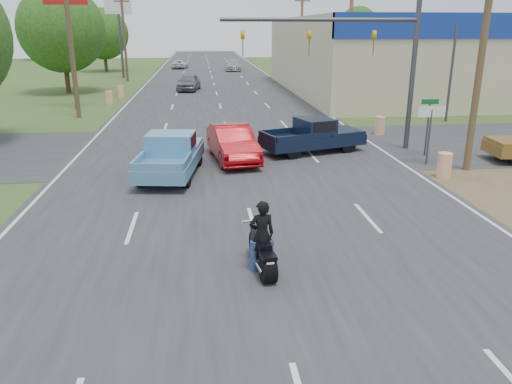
{
  "coord_description": "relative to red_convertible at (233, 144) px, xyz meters",
  "views": [
    {
      "loc": [
        -1.44,
        -6.02,
        5.62
      ],
      "look_at": [
        -0.0,
        7.06,
        1.3
      ],
      "focal_mm": 35.0,
      "sensor_mm": 36.0,
      "label": 1
    }
  ],
  "objects": [
    {
      "name": "main_road",
      "position": [
        0.11,
        24.37,
        -0.76
      ],
      "size": [
        15.0,
        180.0,
        0.02
      ],
      "primitive_type": "cube",
      "color": "#2D2D30",
      "rests_on": "ground"
    },
    {
      "name": "cross_road",
      "position": [
        0.11,
        2.37,
        -0.76
      ],
      "size": [
        120.0,
        10.0,
        0.02
      ],
      "primitive_type": "cube",
      "color": "#2D2D30",
      "rests_on": "ground"
    },
    {
      "name": "utility_pole_1",
      "position": [
        9.61,
        -2.63,
        4.55
      ],
      "size": [
        2.0,
        0.28,
        10.0
      ],
      "color": "#4C3823",
      "rests_on": "ground"
    },
    {
      "name": "utility_pole_2",
      "position": [
        9.61,
        15.37,
        4.55
      ],
      "size": [
        2.0,
        0.28,
        10.0
      ],
      "color": "#4C3823",
      "rests_on": "ground"
    },
    {
      "name": "utility_pole_3",
      "position": [
        9.61,
        33.37,
        4.55
      ],
      "size": [
        2.0,
        0.28,
        10.0
      ],
      "color": "#4C3823",
      "rests_on": "ground"
    },
    {
      "name": "utility_pole_5",
      "position": [
        -9.39,
        12.37,
        4.55
      ],
      "size": [
        2.0,
        0.28,
        10.0
      ],
      "color": "#4C3823",
      "rests_on": "ground"
    },
    {
      "name": "utility_pole_6",
      "position": [
        -9.39,
        36.37,
        4.55
      ],
      "size": [
        2.0,
        0.28,
        10.0
      ],
      "color": "#4C3823",
      "rests_on": "ground"
    },
    {
      "name": "tree_1",
      "position": [
        -13.39,
        26.37,
        4.8
      ],
      "size": [
        7.56,
        7.56,
        9.36
      ],
      "color": "#422D19",
      "rests_on": "ground"
    },
    {
      "name": "tree_2",
      "position": [
        -14.09,
        50.37,
        4.18
      ],
      "size": [
        6.72,
        6.72,
        8.32
      ],
      "color": "#422D19",
      "rests_on": "ground"
    },
    {
      "name": "tree_5",
      "position": [
        30.11,
        79.37,
        5.11
      ],
      "size": [
        7.98,
        7.98,
        9.88
      ],
      "color": "#422D19",
      "rests_on": "ground"
    },
    {
      "name": "tree_6",
      "position": [
        -29.89,
        79.37,
        5.74
      ],
      "size": [
        8.82,
        8.82,
        10.92
      ],
      "color": "#422D19",
      "rests_on": "ground"
    },
    {
      "name": "barrel_0",
      "position": [
        8.11,
        -3.63,
        -0.27
      ],
      "size": [
        0.56,
        0.56,
        1.0
      ],
      "primitive_type": "cylinder",
      "color": "orange",
      "rests_on": "ground"
    },
    {
      "name": "barrel_1",
      "position": [
        8.51,
        4.87,
        -0.27
      ],
      "size": [
        0.56,
        0.56,
        1.0
      ],
      "primitive_type": "cylinder",
      "color": "orange",
      "rests_on": "ground"
    },
    {
      "name": "barrel_2",
      "position": [
        -8.39,
        18.37,
        -0.27
      ],
      "size": [
        0.56,
        0.56,
        1.0
      ],
      "primitive_type": "cylinder",
      "color": "orange",
      "rests_on": "ground"
    },
    {
      "name": "barrel_3",
      "position": [
        -8.09,
        22.37,
        -0.27
      ],
      "size": [
        0.56,
        0.56,
        1.0
      ],
      "primitive_type": "cylinder",
      "color": "orange",
      "rests_on": "ground"
    },
    {
      "name": "pole_sign_left_near",
      "position": [
        -10.39,
        16.37,
        6.4
      ],
      "size": [
        3.0,
        0.35,
        9.2
      ],
      "color": "#3F3F44",
      "rests_on": "ground"
    },
    {
      "name": "pole_sign_left_far",
      "position": [
        -10.39,
        40.37,
        6.4
      ],
      "size": [
        3.0,
        0.35,
        9.2
      ],
      "color": "#3F3F44",
      "rests_on": "ground"
    },
    {
      "name": "lane_sign",
      "position": [
        8.31,
        -1.63,
        1.13
      ],
      "size": [
        1.2,
        0.08,
        2.52
      ],
      "color": "#3F3F44",
      "rests_on": "ground"
    },
    {
      "name": "street_name_sign",
      "position": [
        8.91,
        -0.13,
        0.84
      ],
      "size": [
        0.8,
        0.08,
        2.61
      ],
      "color": "#3F3F44",
      "rests_on": "ground"
    },
    {
      "name": "signal_mast",
      "position": [
        5.93,
        1.37,
        4.03
      ],
      "size": [
        9.12,
        0.4,
        7.0
      ],
      "color": "#3F3F44",
      "rests_on": "ground"
    },
    {
      "name": "red_convertible",
      "position": [
        0.0,
        0.0,
        0.0
      ],
      "size": [
        2.29,
        4.86,
        1.54
      ],
      "primitive_type": "imported",
      "rotation": [
        0.0,
        0.0,
        0.15
      ],
      "color": "#92060B",
      "rests_on": "ground"
    },
    {
      "name": "motorcycle",
      "position": [
        0.01,
        -10.81,
        -0.3
      ],
      "size": [
        0.68,
        2.1,
        1.07
      ],
      "rotation": [
        0.0,
        0.0,
        0.12
      ],
      "color": "black",
      "rests_on": "ground"
    },
    {
      "name": "rider",
      "position": [
        0.0,
        -10.76,
        0.08
      ],
      "size": [
        0.67,
        0.48,
        1.7
      ],
      "primitive_type": "imported",
      "rotation": [
        0.0,
        0.0,
        3.27
      ],
      "color": "black",
      "rests_on": "ground"
    },
    {
      "name": "blue_pickup",
      "position": [
        -2.58,
        -2.0,
        0.09
      ],
      "size": [
        2.68,
        5.37,
        1.71
      ],
      "rotation": [
        0.0,
        0.0,
        -0.14
      ],
      "color": "black",
      "rests_on": "ground"
    },
    {
      "name": "navy_pickup",
      "position": [
        3.99,
        1.19,
        0.05
      ],
      "size": [
        5.24,
        3.32,
        1.62
      ],
      "rotation": [
        0.0,
        0.0,
        -1.25
      ],
      "color": "black",
      "rests_on": "ground"
    },
    {
      "name": "distant_car_grey",
      "position": [
        -2.42,
        26.86,
        0.0
      ],
      "size": [
        2.48,
        4.76,
        1.55
      ],
      "primitive_type": "imported",
      "rotation": [
        0.0,
        0.0,
        -0.15
      ],
      "color": "slate",
      "rests_on": "ground"
    },
    {
      "name": "distant_car_silver",
      "position": [
        3.31,
        49.96,
        -0.01
      ],
      "size": [
        2.32,
        5.33,
        1.52
      ],
      "primitive_type": "imported",
      "rotation": [
        0.0,
        0.0,
        -0.04
      ],
      "color": "#A8A9AD",
      "rests_on": "ground"
    },
    {
      "name": "distant_car_white",
      "position": [
        -4.22,
        54.81,
        -0.16
      ],
      "size": [
        2.48,
        4.56,
        1.21
      ],
      "primitive_type": "imported",
      "rotation": [
        0.0,
        0.0,
        3.03
      ],
      "color": "silver",
      "rests_on": "ground"
    }
  ]
}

